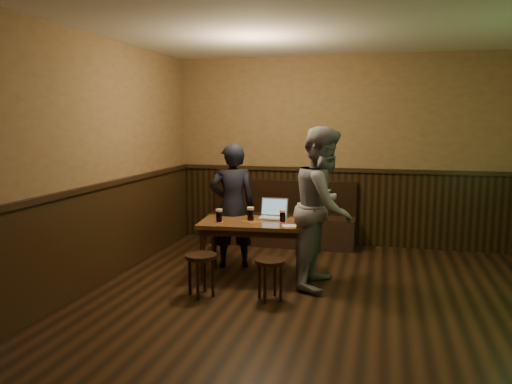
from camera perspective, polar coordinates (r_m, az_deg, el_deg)
The scene contains 12 objects.
room at distance 4.81m, azimuth 6.61°, elevation 0.19°, with size 5.04×6.04×2.84m.
bench at distance 7.56m, azimuth 2.92°, elevation -3.64°, with size 2.20×0.50×0.95m.
pub_table at distance 5.95m, azimuth -0.23°, elevation -4.19°, with size 1.33×0.85×0.68m.
stool_left at distance 5.39m, azimuth -6.29°, elevation -8.05°, with size 0.36×0.36×0.45m.
stool_right at distance 5.24m, azimuth 1.62°, elevation -8.62°, with size 0.38×0.38×0.44m.
pint_left at distance 5.88m, azimuth -4.25°, elevation -2.69°, with size 0.10×0.10×0.16m.
pint_mid at distance 5.94m, azimuth -0.62°, elevation -2.51°, with size 0.11×0.11×0.17m.
pint_right at distance 5.88m, azimuth 3.05°, elevation -2.74°, with size 0.09×0.09×0.15m.
laptop at distance 6.11m, azimuth 1.98°, elevation -2.42°, with size 0.34×0.28×0.24m.
menu at distance 5.68m, azimuth 4.16°, elevation -3.87°, with size 0.22×0.15×0.00m, color silver.
person_suit at distance 6.32m, azimuth -2.71°, elevation -1.58°, with size 0.58×0.38×1.58m, color black.
person_grey at distance 5.64m, azimuth 7.74°, elevation -1.73°, with size 0.87×0.68×1.80m, color gray.
Camera 1 is at (0.65, -4.50, 1.87)m, focal length 35.00 mm.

